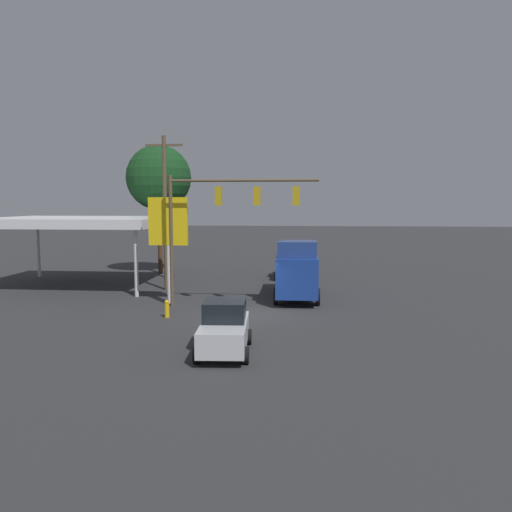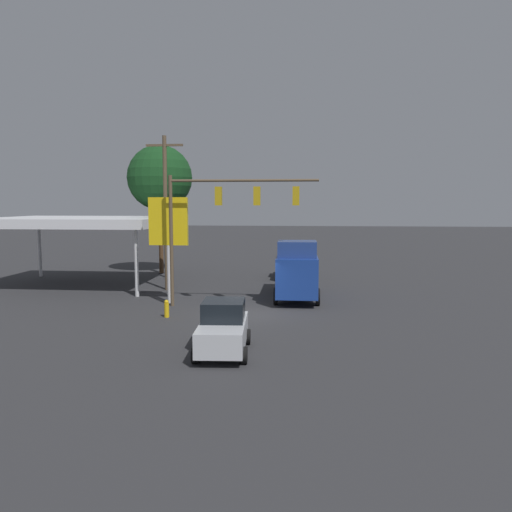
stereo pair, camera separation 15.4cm
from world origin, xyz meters
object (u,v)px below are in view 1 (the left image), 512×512
object	(u,v)px
traffic_signal_assembly	(225,209)
utility_pole	(165,209)
price_sign	(168,227)
delivery_truck	(297,270)
hatchback_crossing	(224,328)
fire_hydrant	(167,309)
street_tree	(159,178)
sedan_waiting	(289,265)

from	to	relation	value
traffic_signal_assembly	utility_pole	distance (m)	6.83
price_sign	delivery_truck	bearing A→B (deg)	-164.29
traffic_signal_assembly	hatchback_crossing	bearing A→B (deg)	98.44
traffic_signal_assembly	price_sign	xyz separation A→B (m)	(3.36, -0.86, -1.02)
price_sign	fire_hydrant	size ratio (longest dim) A/B	6.81
utility_pole	price_sign	world-z (taller)	utility_pole
street_tree	fire_hydrant	size ratio (longest dim) A/B	11.67
price_sign	street_tree	bearing A→B (deg)	-71.69
utility_pole	street_tree	bearing A→B (deg)	-71.32
traffic_signal_assembly	street_tree	world-z (taller)	street_tree
sedan_waiting	hatchback_crossing	xyz separation A→B (m)	(1.97, 19.55, -0.00)
traffic_signal_assembly	utility_pole	size ratio (longest dim) A/B	0.81
sedan_waiting	delivery_truck	size ratio (longest dim) A/B	0.65
delivery_truck	sedan_waiting	bearing A→B (deg)	-176.14
street_tree	delivery_truck	bearing A→B (deg)	138.67
sedan_waiting	price_sign	bearing A→B (deg)	-32.09
utility_pole	street_tree	xyz separation A→B (m)	(2.60, -7.68, 2.41)
street_tree	fire_hydrant	xyz separation A→B (m)	(-4.74, 15.43, -7.23)
traffic_signal_assembly	hatchback_crossing	distance (m)	9.51
hatchback_crossing	fire_hydrant	world-z (taller)	hatchback_crossing
fire_hydrant	street_tree	bearing A→B (deg)	-72.92
traffic_signal_assembly	street_tree	xyz separation A→B (m)	(7.26, -12.67, 2.31)
traffic_signal_assembly	utility_pole	xyz separation A→B (m)	(4.67, -4.99, -0.10)
traffic_signal_assembly	sedan_waiting	distance (m)	12.47
utility_pole	delivery_truck	xyz separation A→B (m)	(-8.52, 2.10, -3.56)
price_sign	hatchback_crossing	distance (m)	10.82
utility_pole	hatchback_crossing	world-z (taller)	utility_pole
price_sign	sedan_waiting	world-z (taller)	price_sign
utility_pole	delivery_truck	size ratio (longest dim) A/B	1.46
traffic_signal_assembly	hatchback_crossing	xyz separation A→B (m)	(-1.24, 8.33, -4.41)
fire_hydrant	delivery_truck	bearing A→B (deg)	-138.50
delivery_truck	street_tree	world-z (taller)	street_tree
sedan_waiting	utility_pole	bearing A→B (deg)	-51.37
delivery_truck	fire_hydrant	bearing A→B (deg)	-49.13
sedan_waiting	street_tree	xyz separation A→B (m)	(10.47, -1.45, 6.71)
traffic_signal_assembly	street_tree	size ratio (longest dim) A/B	0.79
price_sign	street_tree	world-z (taller)	street_tree
hatchback_crossing	street_tree	size ratio (longest dim) A/B	0.38
price_sign	fire_hydrant	world-z (taller)	price_sign
utility_pole	delivery_truck	bearing A→B (deg)	166.18
price_sign	hatchback_crossing	size ratio (longest dim) A/B	1.54
traffic_signal_assembly	sedan_waiting	size ratio (longest dim) A/B	1.83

